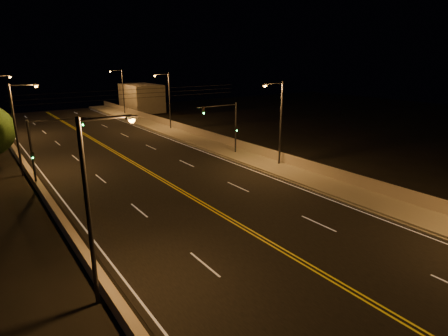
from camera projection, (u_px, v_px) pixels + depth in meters
road at (189, 196)px, 30.09m from camera, size 18.00×120.00×0.02m
sidewalk at (287, 172)px, 35.96m from camera, size 3.60×120.00×0.30m
curb at (273, 176)px, 34.96m from camera, size 0.14×120.00×0.15m
parapet_wall at (300, 163)px, 36.68m from camera, size 0.30×120.00×1.00m
jersey_barrier at (61, 221)px, 24.67m from camera, size 0.45×120.00×0.75m
distant_building_right at (141, 98)px, 76.45m from camera, size 6.00×10.00×5.43m
parapet_rail at (300, 157)px, 36.53m from camera, size 0.06×120.00×0.06m
lane_markings at (190, 196)px, 30.03m from camera, size 17.32×116.00×0.00m
streetlight_1 at (279, 118)px, 36.73m from camera, size 2.55×0.28×8.50m
streetlight_2 at (168, 97)px, 55.74m from camera, size 2.55×0.28×8.50m
streetlight_3 at (122, 89)px, 70.98m from camera, size 2.55×0.28×8.50m
streetlight_4 at (94, 200)px, 15.79m from camera, size 2.55×0.28×8.50m
streetlight_5 at (18, 123)px, 34.11m from camera, size 2.55×0.28×8.50m
traffic_signal_right at (228, 123)px, 41.27m from camera, size 5.11×0.31×5.91m
traffic_signal_left at (44, 145)px, 31.00m from camera, size 5.11×0.31×5.91m
overhead_wires at (138, 94)px, 35.46m from camera, size 22.00×0.03×0.83m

